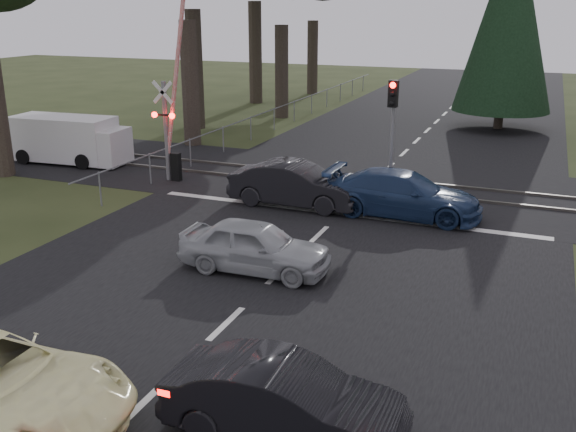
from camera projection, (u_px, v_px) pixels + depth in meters
The scene contains 15 objects.
ground at pixel (226, 324), 13.73m from camera, with size 120.00×120.00×0.00m, color #2A3417.
road at pixel (356, 199), 22.54m from camera, with size 14.00×100.00×0.01m, color black.
rail_corridor at pixel (371, 185), 24.30m from camera, with size 120.00×8.00×0.01m, color black.
stop_line at pixel (341, 213), 20.95m from camera, with size 13.00×0.35×0.00m, color silver.
rail_near at pixel (365, 189), 23.59m from camera, with size 120.00×0.12×0.10m, color #59544C.
rail_far at pixel (376, 179), 25.00m from camera, with size 120.00×0.12×0.10m, color #59544C.
crossing_signal at pixel (171, 128), 24.28m from camera, with size 1.62×0.38×6.96m.
traffic_signal_center at pixel (392, 118), 21.91m from camera, with size 0.32×0.48×4.10m.
conifer_tree at pixel (509, 15), 33.53m from camera, with size 5.20×5.20×11.00m.
fence_left at pixel (285, 125), 36.32m from camera, with size 0.10×36.00×1.20m, color slate, non-canonical shape.
dark_hatchback at pixel (284, 401), 9.98m from camera, with size 1.34×3.84×1.27m, color black.
silver_car at pixel (255, 246), 16.28m from camera, with size 1.57×3.89×1.33m, color #9DA1A5.
blue_sedan at pixel (403, 194), 20.55m from camera, with size 2.03×5.00×1.45m, color navy.
dark_car_far at pixel (296, 185), 21.59m from camera, with size 1.56×4.48×1.48m, color black.
white_van at pixel (72, 140), 27.44m from camera, with size 5.18×2.24×1.98m.
Camera 1 is at (5.81, -10.94, 6.50)m, focal length 40.00 mm.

